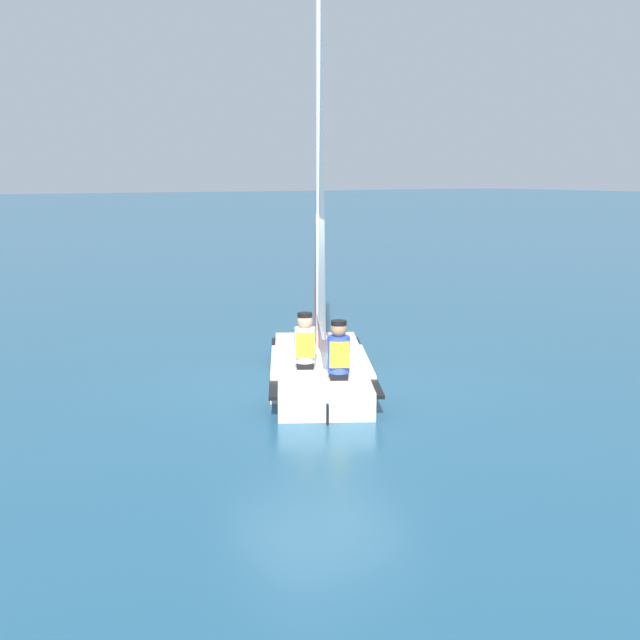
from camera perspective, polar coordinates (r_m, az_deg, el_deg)
ground_plane at (r=12.04m, az=0.00°, el=-4.56°), size 260.00×260.00×0.00m
sailboat_main at (r=11.85m, az=-0.00°, el=-0.52°), size 3.13×3.97×5.93m
sailor_helm at (r=11.40m, az=-1.08°, el=-2.13°), size 0.41×0.42×1.16m
sailor_crew at (r=10.81m, az=1.33°, el=-2.83°), size 0.41×0.42×1.16m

